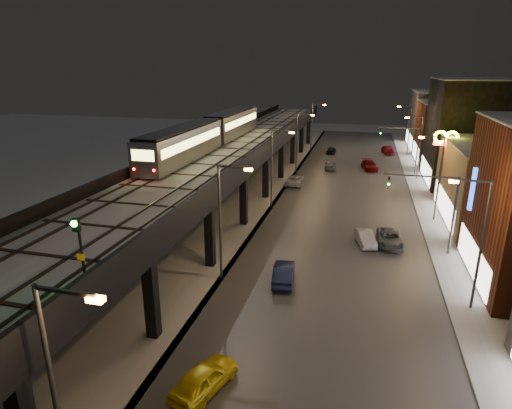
# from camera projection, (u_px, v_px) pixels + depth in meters

# --- Properties ---
(ground) EXTENTS (220.00, 220.00, 0.00)m
(ground) POSITION_uv_depth(u_px,v_px,m) (150.00, 402.00, 20.86)
(ground) COLOR silver
(road_surface) EXTENTS (17.00, 120.00, 0.06)m
(road_surface) POSITION_uv_depth(u_px,v_px,m) (345.00, 203.00, 51.38)
(road_surface) COLOR #46474D
(road_surface) RESTS_ON ground
(sidewalk_right) EXTENTS (4.00, 120.00, 0.14)m
(sidewalk_right) POSITION_uv_depth(u_px,v_px,m) (433.00, 209.00, 49.02)
(sidewalk_right) COLOR #9FA1A8
(sidewalk_right) RESTS_ON ground
(under_viaduct_pavement) EXTENTS (11.00, 120.00, 0.06)m
(under_viaduct_pavement) POSITION_uv_depth(u_px,v_px,m) (237.00, 195.00, 54.54)
(under_viaduct_pavement) COLOR #9FA1A8
(under_viaduct_pavement) RESTS_ON ground
(elevated_viaduct) EXTENTS (9.00, 100.00, 6.30)m
(elevated_viaduct) POSITION_uv_depth(u_px,v_px,m) (229.00, 156.00, 49.90)
(elevated_viaduct) COLOR black
(elevated_viaduct) RESTS_ON ground
(viaduct_trackbed) EXTENTS (8.40, 100.00, 0.32)m
(viaduct_trackbed) POSITION_uv_depth(u_px,v_px,m) (229.00, 150.00, 49.79)
(viaduct_trackbed) COLOR #B2B7C1
(viaduct_trackbed) RESTS_ON elevated_viaduct
(viaduct_parapet_streetside) EXTENTS (0.30, 100.00, 1.10)m
(viaduct_parapet_streetside) POSITION_uv_depth(u_px,v_px,m) (266.00, 147.00, 48.65)
(viaduct_parapet_streetside) COLOR black
(viaduct_parapet_streetside) RESTS_ON elevated_viaduct
(viaduct_parapet_far) EXTENTS (0.30, 100.00, 1.10)m
(viaduct_parapet_far) POSITION_uv_depth(u_px,v_px,m) (194.00, 144.00, 50.69)
(viaduct_parapet_far) COLOR black
(viaduct_parapet_far) RESTS_ON elevated_viaduct
(building_c) EXTENTS (12.20, 15.20, 8.16)m
(building_c) POSITION_uv_depth(u_px,v_px,m) (510.00, 186.00, 43.51)
(building_c) COLOR #8A7451
(building_c) RESTS_ON ground
(building_d) EXTENTS (12.20, 13.20, 14.16)m
(building_d) POSITION_uv_depth(u_px,v_px,m) (478.00, 133.00, 57.34)
(building_d) COLOR black
(building_d) RESTS_ON ground
(building_e) EXTENTS (12.20, 12.20, 10.16)m
(building_e) POSITION_uv_depth(u_px,v_px,m) (457.00, 133.00, 70.86)
(building_e) COLOR #572111
(building_e) RESTS_ON ground
(building_f) EXTENTS (12.20, 16.20, 11.16)m
(building_f) POSITION_uv_depth(u_px,v_px,m) (444.00, 120.00, 83.62)
(building_f) COLOR #4B4A4F
(building_f) RESTS_ON ground
(streetlight_left_0) EXTENTS (2.57, 0.28, 9.00)m
(streetlight_left_0) POSITION_uv_depth(u_px,v_px,m) (58.00, 383.00, 14.74)
(streetlight_left_0) COLOR #38383A
(streetlight_left_0) RESTS_ON ground
(streetlight_left_1) EXTENTS (2.57, 0.28, 9.00)m
(streetlight_left_1) POSITION_uv_depth(u_px,v_px,m) (223.00, 215.00, 31.34)
(streetlight_left_1) COLOR #38383A
(streetlight_left_1) RESTS_ON ground
(streetlight_right_1) EXTENTS (2.56, 0.28, 9.00)m
(streetlight_right_1) POSITION_uv_depth(u_px,v_px,m) (478.00, 237.00, 27.33)
(streetlight_right_1) COLOR #38383A
(streetlight_right_1) RESTS_ON ground
(streetlight_left_2) EXTENTS (2.57, 0.28, 9.00)m
(streetlight_left_2) POSITION_uv_depth(u_px,v_px,m) (274.00, 164.00, 47.94)
(streetlight_left_2) COLOR #38383A
(streetlight_left_2) RESTS_ON ground
(streetlight_right_2) EXTENTS (2.56, 0.28, 9.00)m
(streetlight_right_2) POSITION_uv_depth(u_px,v_px,m) (437.00, 173.00, 43.93)
(streetlight_right_2) COLOR #38383A
(streetlight_right_2) RESTS_ON ground
(streetlight_left_3) EXTENTS (2.57, 0.28, 9.00)m
(streetlight_left_3) POSITION_uv_depth(u_px,v_px,m) (299.00, 139.00, 64.54)
(streetlight_left_3) COLOR #38383A
(streetlight_left_3) RESTS_ON ground
(streetlight_right_3) EXTENTS (2.56, 0.28, 9.00)m
(streetlight_right_3) POSITION_uv_depth(u_px,v_px,m) (419.00, 143.00, 60.52)
(streetlight_right_3) COLOR #38383A
(streetlight_right_3) RESTS_ON ground
(streetlight_left_4) EXTENTS (2.57, 0.28, 9.00)m
(streetlight_left_4) POSITION_uv_depth(u_px,v_px,m) (313.00, 124.00, 81.14)
(streetlight_left_4) COLOR #38383A
(streetlight_left_4) RESTS_ON ground
(streetlight_right_4) EXTENTS (2.56, 0.28, 9.00)m
(streetlight_right_4) POSITION_uv_depth(u_px,v_px,m) (408.00, 127.00, 77.12)
(streetlight_right_4) COLOR #38383A
(streetlight_right_4) RESTS_ON ground
(traffic_light_rig_a) EXTENTS (6.10, 0.34, 7.00)m
(traffic_light_rig_a) POSITION_uv_depth(u_px,v_px,m) (440.00, 205.00, 36.06)
(traffic_light_rig_a) COLOR #38383A
(traffic_light_rig_a) RESTS_ON ground
(traffic_light_rig_b) EXTENTS (6.10, 0.34, 7.00)m
(traffic_light_rig_b) POSITION_uv_depth(u_px,v_px,m) (410.00, 145.00, 63.72)
(traffic_light_rig_b) COLOR #38383A
(traffic_light_rig_b) RESTS_ON ground
(subway_train) EXTENTS (2.76, 33.51, 3.29)m
(subway_train) POSITION_uv_depth(u_px,v_px,m) (212.00, 131.00, 50.83)
(subway_train) COLOR gray
(subway_train) RESTS_ON viaduct_trackbed
(rail_signal) EXTENTS (0.35, 0.43, 3.06)m
(rail_signal) POSITION_uv_depth(u_px,v_px,m) (78.00, 238.00, 17.85)
(rail_signal) COLOR black
(rail_signal) RESTS_ON viaduct_trackbed
(car_taxi) EXTENTS (2.88, 4.48, 1.42)m
(car_taxi) POSITION_uv_depth(u_px,v_px,m) (204.00, 379.00, 21.42)
(car_taxi) COLOR yellow
(car_taxi) RESTS_ON ground
(car_near_white) EXTENTS (1.97, 4.40, 1.40)m
(car_near_white) POSITION_uv_depth(u_px,v_px,m) (284.00, 273.00, 32.34)
(car_near_white) COLOR #141B46
(car_near_white) RESTS_ON ground
(car_mid_silver) EXTENTS (2.33, 4.82, 1.32)m
(car_mid_silver) POSITION_uv_depth(u_px,v_px,m) (295.00, 180.00, 58.96)
(car_mid_silver) COLOR silver
(car_mid_silver) RESTS_ON ground
(car_mid_dark) EXTENTS (1.99, 4.34, 1.23)m
(car_mid_dark) POSITION_uv_depth(u_px,v_px,m) (330.00, 165.00, 68.08)
(car_mid_dark) COLOR gray
(car_mid_dark) RESTS_ON ground
(car_far_white) EXTENTS (1.73, 3.83, 1.27)m
(car_far_white) POSITION_uv_depth(u_px,v_px,m) (331.00, 150.00, 80.31)
(car_far_white) COLOR black
(car_far_white) RESTS_ON ground
(car_onc_silver) EXTENTS (2.26, 4.03, 1.26)m
(car_onc_silver) POSITION_uv_depth(u_px,v_px,m) (365.00, 238.00, 39.11)
(car_onc_silver) COLOR silver
(car_onc_silver) RESTS_ON ground
(car_onc_dark) EXTENTS (2.34, 4.75, 1.30)m
(car_onc_dark) POSITION_uv_depth(u_px,v_px,m) (390.00, 239.00, 38.90)
(car_onc_dark) COLOR #51565D
(car_onc_dark) RESTS_ON ground
(car_onc_white) EXTENTS (2.92, 5.10, 1.39)m
(car_onc_white) POSITION_uv_depth(u_px,v_px,m) (369.00, 166.00, 67.45)
(car_onc_white) COLOR #660507
(car_onc_white) RESTS_ON ground
(car_onc_red) EXTENTS (2.65, 4.75, 1.53)m
(car_onc_red) POSITION_uv_depth(u_px,v_px,m) (388.00, 150.00, 79.64)
(car_onc_red) COLOR maroon
(car_onc_red) RESTS_ON ground
(sign_mcdonalds) EXTENTS (2.64, 0.59, 8.88)m
(sign_mcdonalds) POSITION_uv_depth(u_px,v_px,m) (445.00, 147.00, 47.72)
(sign_mcdonalds) COLOR #38383A
(sign_mcdonalds) RESTS_ON ground
(sign_carwash) EXTENTS (1.55, 0.35, 8.05)m
(sign_carwash) POSITION_uv_depth(u_px,v_px,m) (479.00, 197.00, 34.29)
(sign_carwash) COLOR #38383A
(sign_carwash) RESTS_ON ground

